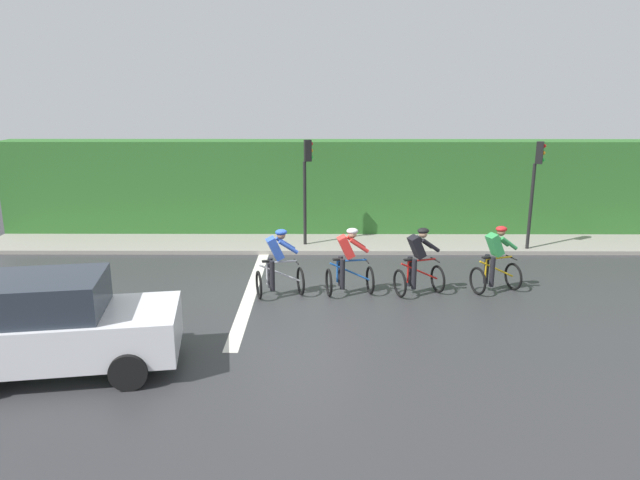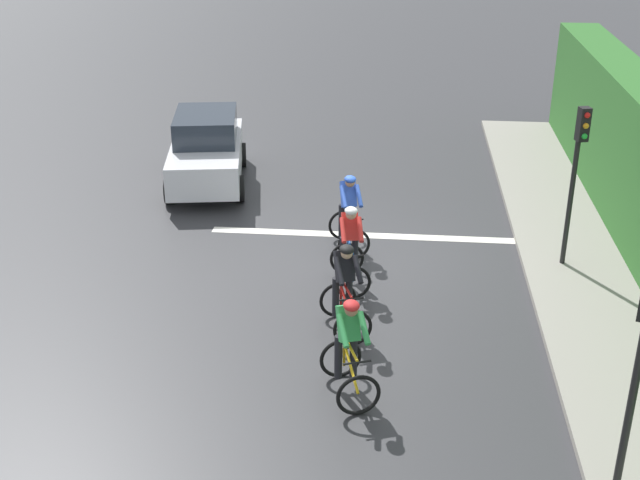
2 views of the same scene
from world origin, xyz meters
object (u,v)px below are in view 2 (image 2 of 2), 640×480
at_px(cyclist_fourth, 349,214).
at_px(traffic_light_near_crossing, 577,164).
at_px(traffic_light_far_junction, 640,354).
at_px(cyclist_lead, 349,349).
at_px(cyclist_second, 345,289).
at_px(cyclist_mid, 350,248).
at_px(car_white, 207,150).

relative_size(cyclist_fourth, traffic_light_near_crossing, 0.50).
height_order(traffic_light_near_crossing, traffic_light_far_junction, same).
distance_m(cyclist_lead, cyclist_second, 1.92).
height_order(cyclist_mid, cyclist_fourth, same).
xyz_separation_m(cyclist_lead, traffic_light_near_crossing, (-4.01, -4.69, 1.43)).
xyz_separation_m(cyclist_lead, car_white, (4.15, -8.89, 0.08)).
bearing_deg(traffic_light_near_crossing, cyclist_fourth, -7.50).
bearing_deg(cyclist_fourth, cyclist_mid, 94.46).
distance_m(cyclist_second, cyclist_mid, 1.68).
relative_size(cyclist_fourth, traffic_light_far_junction, 0.50).
bearing_deg(traffic_light_far_junction, cyclist_mid, -56.65).
relative_size(cyclist_second, traffic_light_far_junction, 0.50).
relative_size(traffic_light_near_crossing, traffic_light_far_junction, 1.00).
bearing_deg(car_white, cyclist_mid, 126.61).
bearing_deg(cyclist_mid, cyclist_fourth, -85.54).
distance_m(car_white, traffic_light_far_junction, 13.43).
distance_m(cyclist_lead, car_white, 9.81).
height_order(car_white, traffic_light_near_crossing, traffic_light_near_crossing).
bearing_deg(cyclist_mid, traffic_light_far_junction, 123.35).
distance_m(cyclist_lead, cyclist_fourth, 5.27).
relative_size(cyclist_lead, traffic_light_far_junction, 0.50).
distance_m(cyclist_mid, cyclist_fourth, 1.68).
bearing_deg(car_white, cyclist_second, 119.55).
relative_size(car_white, traffic_light_far_junction, 1.29).
bearing_deg(cyclist_lead, cyclist_fourth, -86.29).
bearing_deg(cyclist_fourth, cyclist_lead, 93.71).
bearing_deg(traffic_light_near_crossing, cyclist_mid, 14.62).
height_order(cyclist_mid, car_white, car_white).
xyz_separation_m(cyclist_fourth, car_white, (3.81, -3.63, 0.08)).
distance_m(cyclist_lead, traffic_light_far_junction, 4.31).
bearing_deg(traffic_light_far_junction, cyclist_second, -47.02).
bearing_deg(car_white, cyclist_lead, 115.03).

